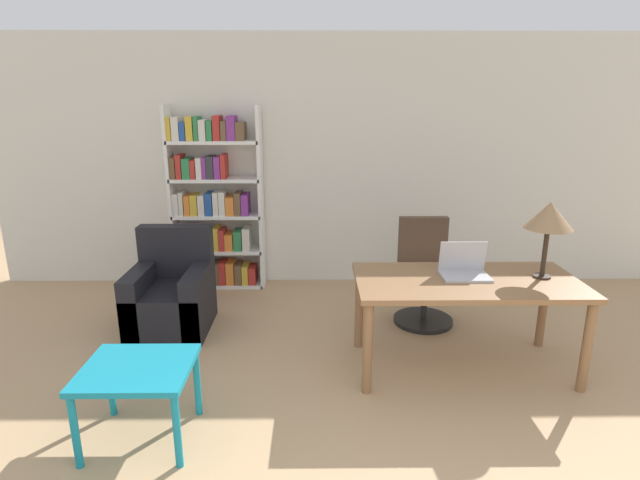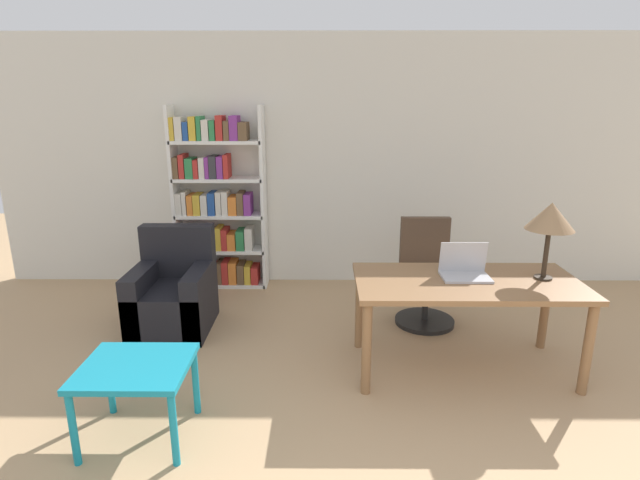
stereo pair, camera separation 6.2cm
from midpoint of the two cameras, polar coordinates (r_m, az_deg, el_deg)
name	(u,v)px [view 2 (the right image)]	position (r m, az deg, el deg)	size (l,w,h in m)	color
wall_back	(360,163)	(5.55, 4.93, 8.74)	(8.00, 0.06, 2.70)	silver
desk	(466,292)	(3.91, 16.84, -5.67)	(1.66, 0.81, 0.73)	olive
laptop	(465,270)	(3.92, 16.63, -3.27)	(0.36, 0.25, 0.26)	#B2B2B7
table_lamp	(551,218)	(3.99, 25.27, 2.34)	(0.35, 0.35, 0.58)	#2D2319
office_chair	(425,278)	(4.75, 12.32, -4.28)	(0.55, 0.55, 0.97)	black
side_table_blue	(136,375)	(3.27, -19.76, -14.34)	(0.64, 0.57, 0.50)	teal
armchair	(174,297)	(4.73, -16.03, -6.24)	(0.67, 0.74, 0.90)	black
bookshelf	(216,207)	(5.54, -11.50, 3.67)	(0.99, 0.28, 1.97)	white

